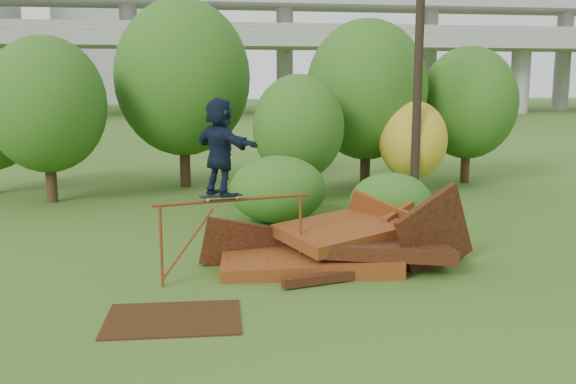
{
  "coord_description": "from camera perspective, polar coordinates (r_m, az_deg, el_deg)",
  "views": [
    {
      "loc": [
        -2.87,
        -10.98,
        3.91
      ],
      "look_at": [
        -0.8,
        2.0,
        1.6
      ],
      "focal_mm": 40.0,
      "sensor_mm": 36.0,
      "label": 1
    }
  ],
  "objects": [
    {
      "name": "ground",
      "position": [
        12.0,
        5.35,
        -9.09
      ],
      "size": [
        240.0,
        240.0,
        0.0
      ],
      "primitive_type": "plane",
      "color": "#2D5116",
      "rests_on": "ground"
    },
    {
      "name": "scrap_pile",
      "position": [
        13.74,
        4.53,
        -4.97
      ],
      "size": [
        5.98,
        3.28,
        2.23
      ],
      "color": "#4B1F0D",
      "rests_on": "ground"
    },
    {
      "name": "grind_rail",
      "position": [
        12.66,
        -4.88,
        -2.36
      ],
      "size": [
        3.11,
        0.79,
        1.62
      ],
      "color": "brown",
      "rests_on": "ground"
    },
    {
      "name": "skateboard",
      "position": [
        12.5,
        -5.98,
        -0.34
      ],
      "size": [
        0.84,
        0.4,
        0.08
      ],
      "rotation": [
        0.0,
        0.0,
        0.23
      ],
      "color": "black",
      "rests_on": "grind_rail"
    },
    {
      "name": "skater",
      "position": [
        12.37,
        -6.06,
        4.02
      ],
      "size": [
        1.42,
        1.76,
        1.88
      ],
      "primitive_type": "imported",
      "rotation": [
        0.0,
        0.0,
        2.15
      ],
      "color": "black",
      "rests_on": "skateboard"
    },
    {
      "name": "flat_plate",
      "position": [
        10.95,
        -10.18,
        -11.03
      ],
      "size": [
        2.29,
        1.69,
        0.03
      ],
      "primitive_type": "cube",
      "rotation": [
        0.0,
        0.0,
        -0.05
      ],
      "color": "#331C0B",
      "rests_on": "ground"
    },
    {
      "name": "tree_0",
      "position": [
        21.78,
        -20.68,
        7.27
      ],
      "size": [
        3.75,
        3.75,
        5.29
      ],
      "color": "black",
      "rests_on": "ground"
    },
    {
      "name": "tree_1",
      "position": [
        23.72,
        -9.35,
        9.98
      ],
      "size": [
        4.87,
        4.87,
        6.78
      ],
      "color": "black",
      "rests_on": "ground"
    },
    {
      "name": "tree_2",
      "position": [
        20.35,
        0.92,
        5.75
      ],
      "size": [
        2.9,
        2.9,
        4.09
      ],
      "color": "black",
      "rests_on": "ground"
    },
    {
      "name": "tree_3",
      "position": [
        23.48,
        7.01,
        8.99
      ],
      "size": [
        4.37,
        4.37,
        6.06
      ],
      "color": "black",
      "rests_on": "ground"
    },
    {
      "name": "tree_4",
      "position": [
        22.3,
        11.05,
        4.53
      ],
      "size": [
        2.33,
        2.33,
        3.22
      ],
      "color": "black",
      "rests_on": "ground"
    },
    {
      "name": "tree_5",
      "position": [
        25.33,
        15.71,
        7.63
      ],
      "size": [
        3.67,
        3.67,
        5.16
      ],
      "color": "black",
      "rests_on": "ground"
    },
    {
      "name": "shrub_left",
      "position": [
        17.67,
        -0.91,
        0.25
      ],
      "size": [
        2.68,
        2.47,
        1.85
      ],
      "primitive_type": "ellipsoid",
      "color": "#195717",
      "rests_on": "ground"
    },
    {
      "name": "shrub_right",
      "position": [
        16.9,
        9.12,
        -0.88
      ],
      "size": [
        2.16,
        1.98,
        1.53
      ],
      "primitive_type": "ellipsoid",
      "color": "#195717",
      "rests_on": "ground"
    },
    {
      "name": "utility_pole",
      "position": [
        21.09,
        11.56,
        12.27
      ],
      "size": [
        1.4,
        0.28,
        9.52
      ],
      "color": "black",
      "rests_on": "ground"
    },
    {
      "name": "freeway_overpass",
      "position": [
        74.23,
        -7.04,
        14.84
      ],
      "size": [
        160.0,
        15.0,
        13.7
      ],
      "color": "gray",
      "rests_on": "ground"
    },
    {
      "name": "building_right",
      "position": [
        114.19,
        -16.16,
        14.65
      ],
      "size": [
        14.0,
        14.0,
        28.0
      ],
      "primitive_type": "cube",
      "color": "#9E9E99",
      "rests_on": "ground"
    }
  ]
}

